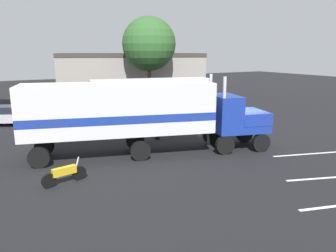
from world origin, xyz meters
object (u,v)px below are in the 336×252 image
(motorcycle, at_px, (65,174))
(parked_car, at_px, (6,115))
(semi_truck, at_px, (139,112))
(tree_left, at_px, (149,44))
(person_bystander, at_px, (157,126))
(parked_bus, at_px, (152,94))

(motorcycle, bearing_deg, parked_car, 95.95)
(semi_truck, xyz_separation_m, tree_left, (9.97, 19.25, 4.22))
(parked_car, height_order, motorcycle, parked_car)
(person_bystander, xyz_separation_m, tree_left, (7.55, 16.76, 5.85))
(person_bystander, relative_size, motorcycle, 0.78)
(person_bystander, bearing_deg, motorcycle, -145.81)
(motorcycle, relative_size, tree_left, 0.21)
(parked_bus, relative_size, parked_car, 2.38)
(semi_truck, height_order, parked_bus, semi_truck)
(semi_truck, bearing_deg, motorcycle, -153.40)
(tree_left, bearing_deg, motorcycle, -124.25)
(motorcycle, bearing_deg, person_bystander, 34.19)
(parked_bus, relative_size, tree_left, 1.14)
(semi_truck, distance_m, person_bystander, 3.84)
(parked_bus, height_order, motorcycle, parked_bus)
(semi_truck, relative_size, tree_left, 1.44)
(person_bystander, distance_m, motorcycle, 8.69)
(motorcycle, bearing_deg, tree_left, 55.75)
(person_bystander, height_order, parked_bus, parked_bus)
(parked_car, bearing_deg, parked_bus, -10.01)
(parked_bus, height_order, parked_car, parked_bus)
(parked_bus, xyz_separation_m, parked_car, (-12.16, 2.15, -1.26))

